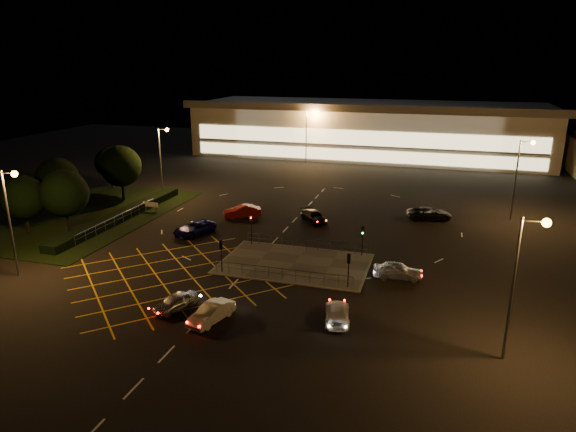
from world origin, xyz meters
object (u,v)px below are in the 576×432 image
(car_left_blue, at_px, (194,228))
(car_approach_white, at_px, (337,313))
(car_far_dkgrey, at_px, (314,216))
(car_queue_white, at_px, (211,313))
(car_circ_red, at_px, (242,211))
(signal_ne, at_px, (363,234))
(signal_se, at_px, (349,263))
(signal_sw, at_px, (221,249))
(car_east_grey, at_px, (429,214))
(signal_nw, at_px, (251,224))
(car_near_silver, at_px, (175,302))
(car_right_silver, at_px, (398,271))

(car_left_blue, xyz_separation_m, car_approach_white, (19.81, -15.43, -0.08))
(car_left_blue, relative_size, car_far_dkgrey, 1.12)
(car_queue_white, bearing_deg, car_circ_red, 121.59)
(signal_ne, height_order, car_approach_white, signal_ne)
(signal_se, bearing_deg, signal_sw, 0.00)
(signal_se, height_order, car_far_dkgrey, signal_se)
(signal_se, relative_size, car_queue_white, 0.74)
(car_east_grey, relative_size, car_approach_white, 1.21)
(signal_se, distance_m, signal_ne, 7.99)
(signal_sw, height_order, car_left_blue, signal_sw)
(car_far_dkgrey, relative_size, car_approach_white, 1.04)
(car_queue_white, relative_size, car_east_grey, 0.78)
(car_approach_white, bearing_deg, signal_ne, -100.69)
(car_left_blue, relative_size, car_circ_red, 1.11)
(signal_nw, distance_m, signal_ne, 12.00)
(car_near_silver, distance_m, car_east_grey, 36.19)
(car_left_blue, height_order, car_east_grey, car_east_grey)
(signal_se, relative_size, car_east_grey, 0.57)
(signal_nw, bearing_deg, car_right_silver, -15.86)
(signal_nw, xyz_separation_m, car_far_dkgrey, (4.51, 9.96, -1.68))
(car_circ_red, xyz_separation_m, car_east_grey, (22.87, 5.87, -0.02))
(car_left_blue, bearing_deg, signal_sw, -31.87)
(signal_nw, relative_size, car_circ_red, 0.66)
(signal_sw, bearing_deg, signal_nw, -90.00)
(signal_se, height_order, car_right_silver, signal_se)
(signal_sw, xyz_separation_m, car_queue_white, (3.01, -8.87, -1.66))
(car_near_silver, xyz_separation_m, car_circ_red, (-4.14, 25.09, 0.11))
(signal_sw, distance_m, car_approach_white, 13.75)
(car_east_grey, bearing_deg, car_left_blue, 101.73)
(car_queue_white, bearing_deg, signal_sw, 123.83)
(car_left_blue, bearing_deg, car_circ_red, 89.19)
(car_left_blue, bearing_deg, signal_nw, 8.63)
(signal_se, bearing_deg, car_left_blue, -25.72)
(signal_sw, xyz_separation_m, car_right_silver, (16.01, 3.44, -1.60))
(signal_sw, bearing_deg, car_far_dkgrey, -104.10)
(car_far_dkgrey, bearing_deg, car_east_grey, -19.90)
(car_near_silver, height_order, car_far_dkgrey, car_far_dkgrey)
(car_right_silver, bearing_deg, car_far_dkgrey, 34.48)
(car_far_dkgrey, xyz_separation_m, car_approach_white, (7.74, -23.95, -0.03))
(car_far_dkgrey, height_order, car_circ_red, car_circ_red)
(car_near_silver, xyz_separation_m, car_right_silver, (16.58, 11.38, 0.10))
(signal_ne, bearing_deg, signal_se, -90.00)
(car_approach_white, bearing_deg, signal_sw, -37.84)
(signal_se, distance_m, car_left_blue, 21.77)
(signal_se, xyz_separation_m, car_approach_white, (0.25, -6.01, -1.71))
(car_approach_white, bearing_deg, car_far_dkgrey, -83.79)
(signal_se, xyz_separation_m, car_far_dkgrey, (-7.49, 17.94, -1.68))
(car_east_grey, bearing_deg, car_near_silver, 132.68)
(car_queue_white, relative_size, car_left_blue, 0.81)
(signal_se, height_order, car_circ_red, signal_se)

